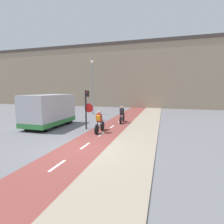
{
  "coord_description": "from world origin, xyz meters",
  "views": [
    {
      "loc": [
        3.87,
        -7.59,
        2.95
      ],
      "look_at": [
        0.0,
        5.48,
        1.2
      ],
      "focal_mm": 28.0,
      "sensor_mm": 36.0,
      "label": 1
    }
  ],
  "objects_px": {
    "cyclist_far": "(122,115)",
    "van": "(49,111)",
    "cyclist_near": "(99,122)",
    "street_lamp_far": "(92,81)",
    "traffic_light_pole": "(87,105)"
  },
  "relations": [
    {
      "from": "cyclist_far",
      "to": "van",
      "type": "distance_m",
      "value": 6.12
    },
    {
      "from": "cyclist_near",
      "to": "cyclist_far",
      "type": "height_order",
      "value": "cyclist_near"
    },
    {
      "from": "street_lamp_far",
      "to": "cyclist_far",
      "type": "distance_m",
      "value": 7.32
    },
    {
      "from": "cyclist_near",
      "to": "van",
      "type": "bearing_deg",
      "value": 170.19
    },
    {
      "from": "street_lamp_far",
      "to": "cyclist_far",
      "type": "xyz_separation_m",
      "value": [
        4.72,
        -4.59,
        -3.2
      ]
    },
    {
      "from": "traffic_light_pole",
      "to": "street_lamp_far",
      "type": "height_order",
      "value": "street_lamp_far"
    },
    {
      "from": "traffic_light_pole",
      "to": "street_lamp_far",
      "type": "distance_m",
      "value": 8.54
    },
    {
      "from": "traffic_light_pole",
      "to": "cyclist_far",
      "type": "bearing_deg",
      "value": 59.22
    },
    {
      "from": "street_lamp_far",
      "to": "cyclist_near",
      "type": "height_order",
      "value": "street_lamp_far"
    },
    {
      "from": "traffic_light_pole",
      "to": "cyclist_far",
      "type": "distance_m",
      "value": 3.89
    },
    {
      "from": "cyclist_near",
      "to": "cyclist_far",
      "type": "distance_m",
      "value": 3.98
    },
    {
      "from": "street_lamp_far",
      "to": "van",
      "type": "distance_m",
      "value": 8.18
    },
    {
      "from": "traffic_light_pole",
      "to": "cyclist_far",
      "type": "height_order",
      "value": "traffic_light_pole"
    },
    {
      "from": "traffic_light_pole",
      "to": "cyclist_far",
      "type": "relative_size",
      "value": 1.65
    },
    {
      "from": "traffic_light_pole",
      "to": "cyclist_near",
      "type": "height_order",
      "value": "traffic_light_pole"
    }
  ]
}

